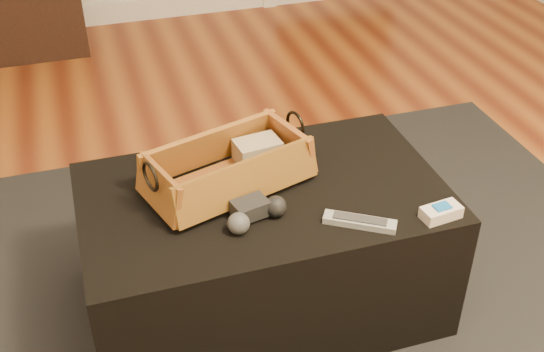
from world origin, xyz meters
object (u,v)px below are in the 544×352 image
object	(u,v)px
tv_remote	(224,183)
cream_gadget	(441,212)
ottoman	(263,250)
game_controller	(255,212)
wicker_basket	(228,169)
silver_remote	(360,222)

from	to	relation	value
tv_remote	cream_gadget	world-z (taller)	tv_remote
ottoman	game_controller	bearing A→B (deg)	-115.81
tv_remote	wicker_basket	xyz separation A→B (m)	(0.02, 0.02, 0.03)
game_controller	cream_gadget	size ratio (longest dim) A/B	1.66
ottoman	wicker_basket	world-z (taller)	wicker_basket
tv_remote	wicker_basket	world-z (taller)	wicker_basket
game_controller	silver_remote	bearing A→B (deg)	-20.59
tv_remote	cream_gadget	distance (m)	0.58
wicker_basket	cream_gadget	bearing A→B (deg)	-31.80
game_controller	cream_gadget	xyz separation A→B (m)	(0.47, -0.13, -0.01)
ottoman	wicker_basket	xyz separation A→B (m)	(-0.08, 0.05, 0.26)
ottoman	wicker_basket	bearing A→B (deg)	146.59
silver_remote	cream_gadget	size ratio (longest dim) A/B	1.64
tv_remote	wicker_basket	size ratio (longest dim) A/B	0.48
silver_remote	wicker_basket	bearing A→B (deg)	135.95
ottoman	cream_gadget	size ratio (longest dim) A/B	9.06
wicker_basket	game_controller	distance (m)	0.18
tv_remote	game_controller	size ratio (longest dim) A/B	1.31
wicker_basket	silver_remote	world-z (taller)	wicker_basket
wicker_basket	game_controller	size ratio (longest dim) A/B	2.74
wicker_basket	game_controller	xyz separation A→B (m)	(0.03, -0.17, -0.03)
wicker_basket	ottoman	bearing A→B (deg)	-33.41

